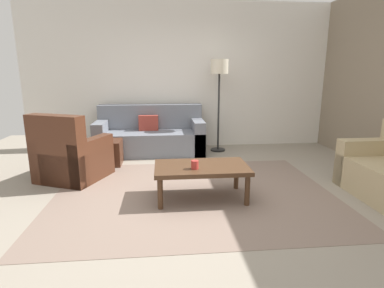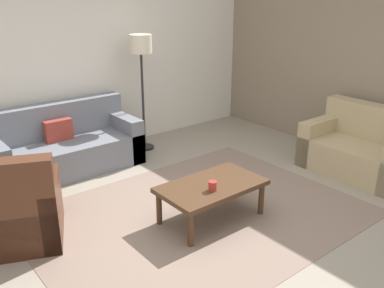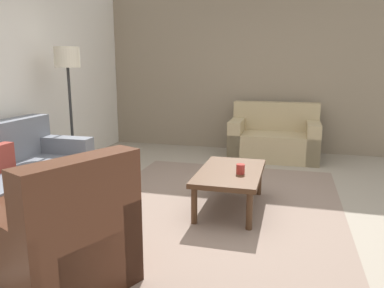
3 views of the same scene
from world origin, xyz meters
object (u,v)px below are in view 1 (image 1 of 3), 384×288
Objects in this scene: couch_main at (151,136)px; ottoman at (105,152)px; armchair_leather at (70,159)px; lamp_standing at (219,76)px; coffee_table at (201,170)px; cup at (195,165)px.

ottoman is at bearing -136.72° from couch_main.
couch_main is at bearing 53.57° from armchair_leather.
lamp_standing reaches higher than armchair_leather.
cup is (-0.09, -0.12, 0.10)m from coffee_table.
armchair_leather is at bearing 154.88° from coffee_table.
couch_main reaches higher than cup.
ottoman is at bearing 66.11° from armchair_leather.
coffee_table is at bearing -25.12° from armchair_leather.
cup is at bearing -52.14° from ottoman.
couch_main is at bearing 43.28° from ottoman.
armchair_leather is 0.83m from ottoman.
armchair_leather reaches higher than couch_main.
armchair_leather is at bearing -113.89° from ottoman.
cup is at bearing -76.26° from couch_main.
coffee_table is at bearing -105.25° from lamp_standing.
armchair_leather is 1.90m from cup.
cup is (0.58, -2.38, 0.16)m from couch_main.
couch_main is at bearing 103.74° from cup.
lamp_standing is at bearing 74.75° from coffee_table.
ottoman is (0.34, 0.76, -0.11)m from armchair_leather.
coffee_table is 0.18m from cup.
ottoman is at bearing 127.86° from cup.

